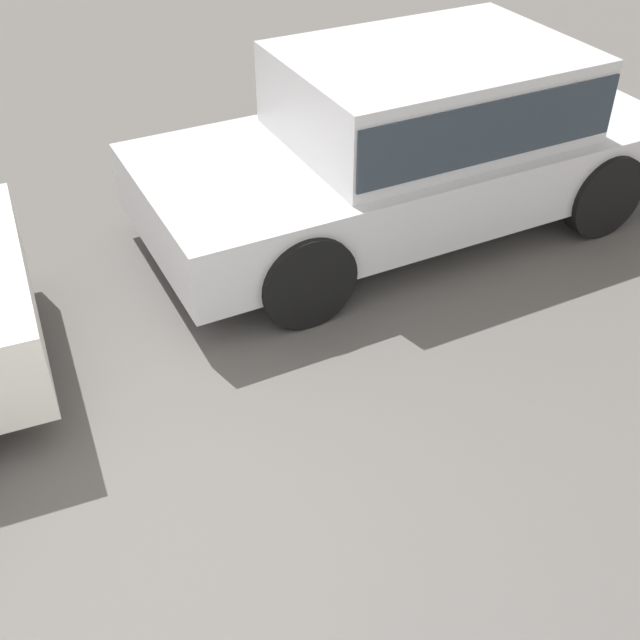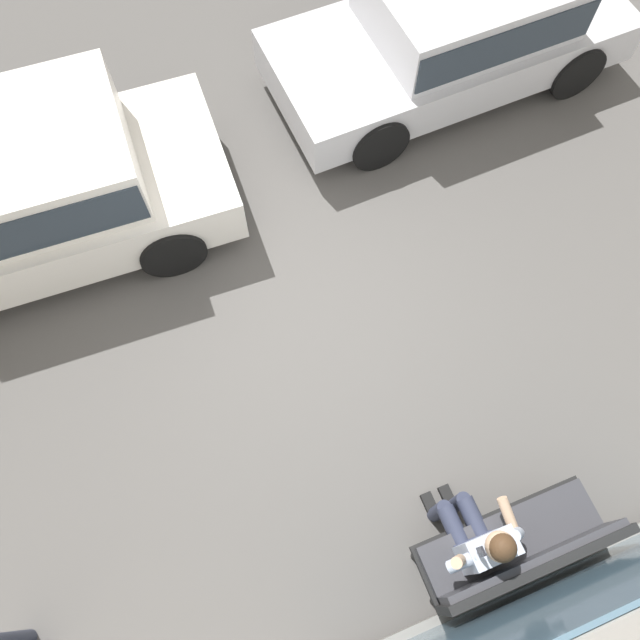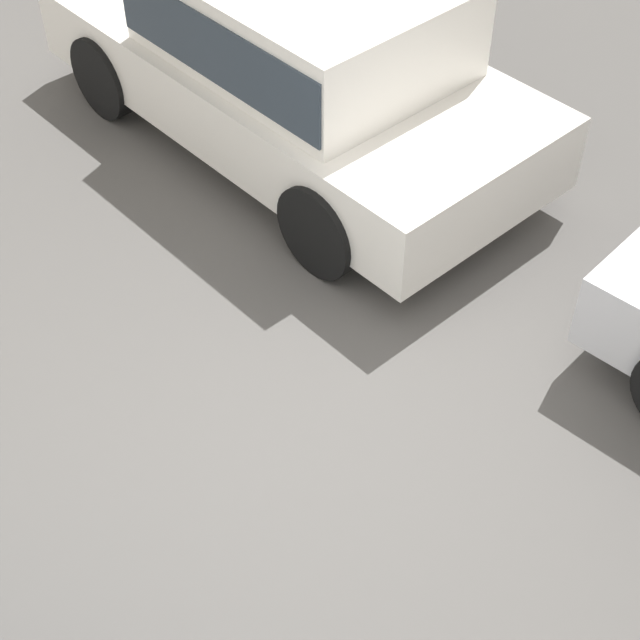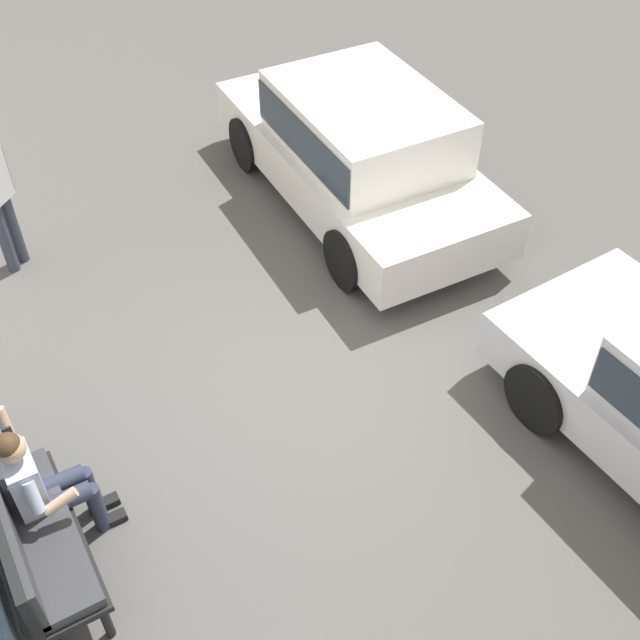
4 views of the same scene
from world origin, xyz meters
The scene contains 4 objects.
ground_plane centered at (0.00, 0.00, 0.00)m, with size 60.00×60.00×0.00m, color #565451.
bench centered at (-0.79, 2.90, 0.61)m, with size 1.57×0.55×1.04m.
person_on_phone centered at (-0.49, 2.67, 0.73)m, with size 0.73×0.74×1.38m.
parked_car_mid centered at (2.22, -1.89, 0.83)m, with size 4.29×2.04×1.51m.
Camera 4 is at (-4.60, 2.60, 5.87)m, focal length 45.00 mm.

